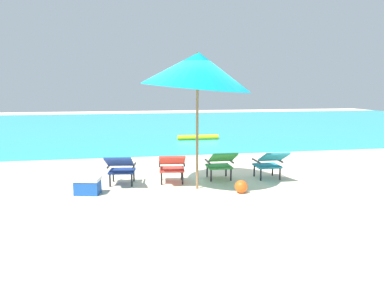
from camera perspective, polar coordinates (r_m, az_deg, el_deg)
ground_plane at (r=12.18m, az=-3.33°, el=-0.84°), size 40.00×40.00×0.00m
ocean_band at (r=19.93m, az=-6.27°, el=2.86°), size 40.00×18.00×0.01m
swim_buoy at (r=14.41m, az=0.93°, el=1.06°), size 1.60×0.18×0.18m
lounge_chair_far_left at (r=7.76m, az=-10.81°, el=-3.45°), size 0.65×0.94×0.68m
lounge_chair_near_left at (r=7.79m, az=-3.08°, el=-3.26°), size 0.63×0.93×0.68m
lounge_chair_near_right at (r=8.10m, az=4.41°, el=-2.81°), size 0.56×0.89×0.68m
lounge_chair_far_right at (r=8.31m, az=11.83°, el=-2.67°), size 0.56×0.88×0.68m
beach_umbrella_center at (r=7.27m, az=0.82°, el=11.17°), size 2.89×2.86×2.76m
beach_ball at (r=7.27m, az=7.50°, el=-6.45°), size 0.25×0.25×0.25m
cooler_box at (r=7.40m, az=-15.63°, el=-6.15°), size 0.53×0.42×0.32m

